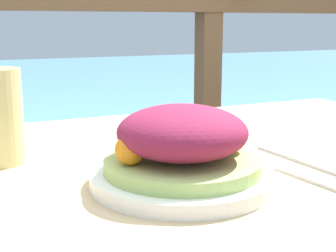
# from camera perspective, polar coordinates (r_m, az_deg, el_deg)

# --- Properties ---
(patio_table) EXTENTS (1.26, 0.75, 0.74)m
(patio_table) POSITION_cam_1_polar(r_m,az_deg,el_deg) (0.82, 1.45, -10.25)
(patio_table) COLOR tan
(patio_table) RESTS_ON ground_plane
(railing_fence) EXTENTS (2.80, 0.08, 1.08)m
(railing_fence) POSITION_cam_1_polar(r_m,az_deg,el_deg) (1.46, -11.00, 4.90)
(railing_fence) COLOR brown
(railing_fence) RESTS_ON ground_plane
(sea_backdrop) EXTENTS (12.00, 4.00, 0.52)m
(sea_backdrop) POSITION_cam_1_polar(r_m,az_deg,el_deg) (3.99, -19.01, 1.74)
(sea_backdrop) COLOR #568EA8
(sea_backdrop) RESTS_ON ground_plane
(salad_plate) EXTENTS (0.25, 0.25, 0.11)m
(salad_plate) POSITION_cam_1_polar(r_m,az_deg,el_deg) (0.64, 1.75, -3.09)
(salad_plate) COLOR white
(salad_plate) RESTS_ON patio_table
(fork) EXTENTS (0.04, 0.18, 0.00)m
(fork) POSITION_cam_1_polar(r_m,az_deg,el_deg) (0.71, 15.37, -5.65)
(fork) COLOR silver
(fork) RESTS_ON patio_table
(knife) EXTENTS (0.03, 0.18, 0.00)m
(knife) POSITION_cam_1_polar(r_m,az_deg,el_deg) (0.78, 15.60, -3.95)
(knife) COLOR silver
(knife) RESTS_ON patio_table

